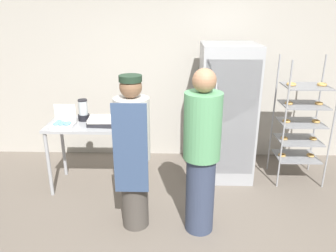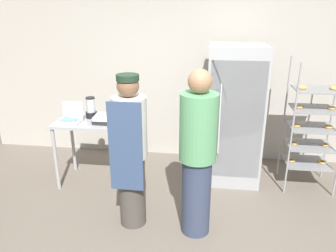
{
  "view_description": "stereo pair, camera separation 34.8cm",
  "coord_description": "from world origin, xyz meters",
  "px_view_note": "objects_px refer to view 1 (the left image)",
  "views": [
    {
      "loc": [
        0.01,
        -2.59,
        2.22
      ],
      "look_at": [
        -0.09,
        0.72,
        1.02
      ],
      "focal_mm": 35.0,
      "sensor_mm": 36.0,
      "label": 1
    },
    {
      "loc": [
        0.35,
        -2.56,
        2.22
      ],
      "look_at": [
        -0.09,
        0.72,
        1.02
      ],
      "focal_mm": 35.0,
      "sensor_mm": 36.0,
      "label": 2
    }
  ],
  "objects_px": {
    "person_customer": "(202,153)",
    "person_baker": "(133,153)",
    "binder_stack": "(102,121)",
    "baking_rack": "(301,122)",
    "donut_box": "(63,124)",
    "blender_pitcher": "(83,111)",
    "refrigerator": "(226,112)"
  },
  "relations": [
    {
      "from": "person_baker",
      "to": "person_customer",
      "type": "height_order",
      "value": "person_customer"
    },
    {
      "from": "person_customer",
      "to": "binder_stack",
      "type": "bearing_deg",
      "value": 144.8
    },
    {
      "from": "binder_stack",
      "to": "person_baker",
      "type": "distance_m",
      "value": 0.91
    },
    {
      "from": "blender_pitcher",
      "to": "person_baker",
      "type": "relative_size",
      "value": 0.17
    },
    {
      "from": "refrigerator",
      "to": "person_customer",
      "type": "bearing_deg",
      "value": -108.21
    },
    {
      "from": "person_customer",
      "to": "baking_rack",
      "type": "bearing_deg",
      "value": 39.68
    },
    {
      "from": "refrigerator",
      "to": "donut_box",
      "type": "distance_m",
      "value": 2.1
    },
    {
      "from": "baking_rack",
      "to": "donut_box",
      "type": "xyz_separation_m",
      "value": [
        -2.99,
        -0.43,
        0.1
      ]
    },
    {
      "from": "binder_stack",
      "to": "person_customer",
      "type": "relative_size",
      "value": 0.19
    },
    {
      "from": "refrigerator",
      "to": "binder_stack",
      "type": "height_order",
      "value": "refrigerator"
    },
    {
      "from": "baking_rack",
      "to": "person_baker",
      "type": "bearing_deg",
      "value": -151.97
    },
    {
      "from": "blender_pitcher",
      "to": "binder_stack",
      "type": "xyz_separation_m",
      "value": [
        0.27,
        -0.17,
        -0.07
      ]
    },
    {
      "from": "person_baker",
      "to": "binder_stack",
      "type": "bearing_deg",
      "value": 121.78
    },
    {
      "from": "blender_pitcher",
      "to": "person_customer",
      "type": "xyz_separation_m",
      "value": [
        1.43,
        -0.98,
        -0.12
      ]
    },
    {
      "from": "refrigerator",
      "to": "binder_stack",
      "type": "xyz_separation_m",
      "value": [
        -1.58,
        -0.45,
        0.02
      ]
    },
    {
      "from": "donut_box",
      "to": "binder_stack",
      "type": "xyz_separation_m",
      "value": [
        0.45,
        0.1,
        0.0
      ]
    },
    {
      "from": "baking_rack",
      "to": "person_baker",
      "type": "height_order",
      "value": "baking_rack"
    },
    {
      "from": "person_customer",
      "to": "blender_pitcher",
      "type": "bearing_deg",
      "value": 145.49
    },
    {
      "from": "person_baker",
      "to": "donut_box",
      "type": "bearing_deg",
      "value": 144.07
    },
    {
      "from": "refrigerator",
      "to": "person_customer",
      "type": "distance_m",
      "value": 1.33
    },
    {
      "from": "person_customer",
      "to": "person_baker",
      "type": "bearing_deg",
      "value": 176.05
    },
    {
      "from": "refrigerator",
      "to": "person_baker",
      "type": "distance_m",
      "value": 1.64
    },
    {
      "from": "refrigerator",
      "to": "person_baker",
      "type": "height_order",
      "value": "refrigerator"
    },
    {
      "from": "refrigerator",
      "to": "person_customer",
      "type": "height_order",
      "value": "refrigerator"
    },
    {
      "from": "donut_box",
      "to": "person_customer",
      "type": "bearing_deg",
      "value": -24.07
    },
    {
      "from": "binder_stack",
      "to": "person_baker",
      "type": "bearing_deg",
      "value": -58.22
    },
    {
      "from": "donut_box",
      "to": "person_baker",
      "type": "xyz_separation_m",
      "value": [
        0.93,
        -0.67,
        -0.07
      ]
    },
    {
      "from": "refrigerator",
      "to": "person_baker",
      "type": "bearing_deg",
      "value": -132.06
    },
    {
      "from": "donut_box",
      "to": "blender_pitcher",
      "type": "bearing_deg",
      "value": 56.21
    },
    {
      "from": "blender_pitcher",
      "to": "binder_stack",
      "type": "bearing_deg",
      "value": -31.39
    },
    {
      "from": "baking_rack",
      "to": "person_customer",
      "type": "relative_size",
      "value": 0.97
    },
    {
      "from": "donut_box",
      "to": "binder_stack",
      "type": "bearing_deg",
      "value": 12.58
    }
  ]
}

